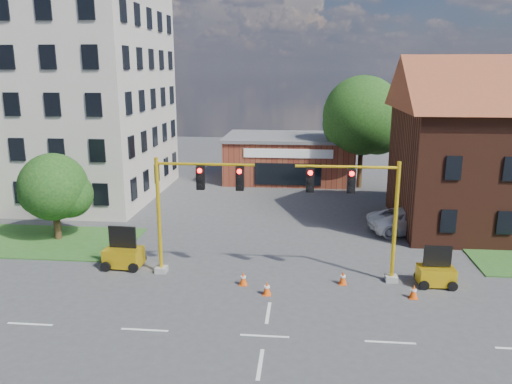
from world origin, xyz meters
TOP-DOWN VIEW (x-y plane):
  - ground at (0.00, 0.00)m, footprint 120.00×120.00m
  - lane_markings at (0.00, -3.00)m, footprint 60.00×36.00m
  - office_block at (-20.00, 21.90)m, footprint 18.40×15.40m
  - brick_shop at (0.00, 29.98)m, footprint 12.40×8.40m
  - tree_large at (6.86, 27.08)m, footprint 7.38×7.02m
  - tree_nw_front at (-13.79, 10.58)m, footprint 4.41×4.20m
  - signal_mast_west at (-4.36, 6.00)m, footprint 5.30×0.60m
  - signal_mast_east at (4.36, 6.00)m, footprint 5.30×0.60m
  - trailer_west at (-8.23, 6.49)m, footprint 2.04×1.43m
  - trailer_east at (8.11, 5.72)m, footprint 1.77×1.21m
  - cone_a at (-0.20, 3.81)m, footprint 0.40×0.40m
  - cone_b at (-1.47, 4.82)m, footprint 0.40×0.40m
  - cone_c at (6.72, 4.11)m, footprint 0.40×0.40m
  - cone_d at (3.51, 5.39)m, footprint 0.40×0.40m
  - pickup_white at (8.69, 14.14)m, footprint 6.29×3.87m

SIDE VIEW (x-z plane):
  - ground at x=0.00m, z-range 0.00..0.00m
  - lane_markings at x=0.00m, z-range 0.00..0.01m
  - cone_a at x=-0.20m, z-range -0.01..0.69m
  - cone_b at x=-1.47m, z-range -0.01..0.69m
  - cone_c at x=6.72m, z-range -0.01..0.69m
  - cone_d at x=3.51m, z-range -0.01..0.69m
  - trailer_east at x=8.11m, z-range -0.37..1.61m
  - trailer_west at x=-8.23m, z-range -0.42..1.80m
  - pickup_white at x=8.69m, z-range 0.00..1.63m
  - brick_shop at x=0.00m, z-range 0.01..4.31m
  - tree_nw_front at x=-13.79m, z-range 0.52..6.06m
  - signal_mast_west at x=-4.36m, z-range 0.82..7.02m
  - signal_mast_east at x=4.36m, z-range 0.82..7.02m
  - tree_large at x=6.86m, z-range 1.24..11.29m
  - office_block at x=-20.00m, z-range 0.01..20.61m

